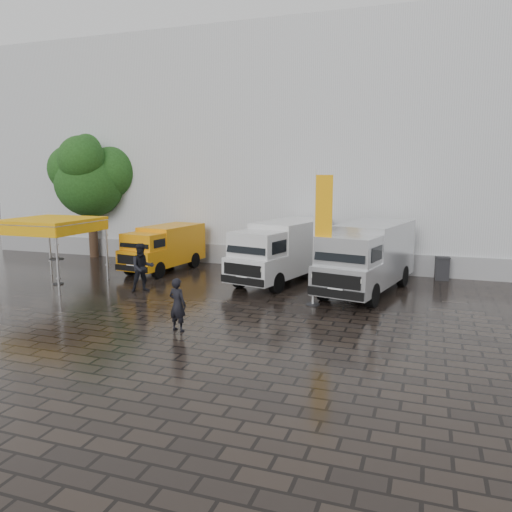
{
  "coord_description": "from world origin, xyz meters",
  "views": [
    {
      "loc": [
        5.04,
        -15.9,
        4.73
      ],
      "look_at": [
        -1.27,
        2.2,
        1.52
      ],
      "focal_mm": 35.0,
      "sensor_mm": 36.0,
      "label": 1
    }
  ],
  "objects_px": {
    "van_yellow": "(164,249)",
    "wheelie_bin": "(442,268)",
    "canopy_tent": "(50,223)",
    "person_front": "(178,305)",
    "person_tent": "(142,268)",
    "van_white": "(282,252)",
    "cocktail_table": "(58,271)",
    "flagpole": "(319,231)",
    "van_silver": "(367,259)"
  },
  "relations": [
    {
      "from": "van_yellow",
      "to": "wheelie_bin",
      "type": "relative_size",
      "value": 4.51
    },
    {
      "from": "wheelie_bin",
      "to": "canopy_tent",
      "type": "bearing_deg",
      "value": -161.03
    },
    {
      "from": "canopy_tent",
      "to": "person_front",
      "type": "relative_size",
      "value": 2.04
    },
    {
      "from": "person_front",
      "to": "person_tent",
      "type": "distance_m",
      "value": 5.56
    },
    {
      "from": "van_white",
      "to": "cocktail_table",
      "type": "height_order",
      "value": "van_white"
    },
    {
      "from": "cocktail_table",
      "to": "person_tent",
      "type": "distance_m",
      "value": 4.18
    },
    {
      "from": "van_white",
      "to": "person_front",
      "type": "height_order",
      "value": "van_white"
    },
    {
      "from": "flagpole",
      "to": "person_front",
      "type": "height_order",
      "value": "flagpole"
    },
    {
      "from": "cocktail_table",
      "to": "person_tent",
      "type": "height_order",
      "value": "person_tent"
    },
    {
      "from": "wheelie_bin",
      "to": "person_front",
      "type": "xyz_separation_m",
      "value": [
        -7.67,
        -10.42,
        0.3
      ]
    },
    {
      "from": "van_yellow",
      "to": "wheelie_bin",
      "type": "height_order",
      "value": "van_yellow"
    },
    {
      "from": "flagpole",
      "to": "person_front",
      "type": "relative_size",
      "value": 2.97
    },
    {
      "from": "van_silver",
      "to": "flagpole",
      "type": "xyz_separation_m",
      "value": [
        -1.4,
        -2.54,
        1.34
      ]
    },
    {
      "from": "person_tent",
      "to": "cocktail_table",
      "type": "bearing_deg",
      "value": 136.71
    },
    {
      "from": "van_yellow",
      "to": "van_white",
      "type": "height_order",
      "value": "van_white"
    },
    {
      "from": "cocktail_table",
      "to": "wheelie_bin",
      "type": "bearing_deg",
      "value": 22.28
    },
    {
      "from": "van_yellow",
      "to": "cocktail_table",
      "type": "xyz_separation_m",
      "value": [
        -2.85,
        -4.06,
        -0.53
      ]
    },
    {
      "from": "canopy_tent",
      "to": "wheelie_bin",
      "type": "distance_m",
      "value": 17.15
    },
    {
      "from": "flagpole",
      "to": "cocktail_table",
      "type": "bearing_deg",
      "value": -178.72
    },
    {
      "from": "flagpole",
      "to": "van_white",
      "type": "bearing_deg",
      "value": 124.78
    },
    {
      "from": "van_white",
      "to": "cocktail_table",
      "type": "xyz_separation_m",
      "value": [
        -8.94,
        -3.62,
        -0.75
      ]
    },
    {
      "from": "canopy_tent",
      "to": "person_tent",
      "type": "bearing_deg",
      "value": 1.65
    },
    {
      "from": "van_yellow",
      "to": "canopy_tent",
      "type": "bearing_deg",
      "value": -119.0
    },
    {
      "from": "flagpole",
      "to": "van_silver",
      "type": "bearing_deg",
      "value": 61.1
    },
    {
      "from": "van_white",
      "to": "van_silver",
      "type": "bearing_deg",
      "value": 1.38
    },
    {
      "from": "van_yellow",
      "to": "van_white",
      "type": "relative_size",
      "value": 0.78
    },
    {
      "from": "van_yellow",
      "to": "flagpole",
      "type": "xyz_separation_m",
      "value": [
        8.44,
        -3.81,
        1.61
      ]
    },
    {
      "from": "van_silver",
      "to": "cocktail_table",
      "type": "distance_m",
      "value": 13.02
    },
    {
      "from": "van_silver",
      "to": "wheelie_bin",
      "type": "relative_size",
      "value": 6.03
    },
    {
      "from": "canopy_tent",
      "to": "van_white",
      "type": "bearing_deg",
      "value": 22.09
    },
    {
      "from": "person_front",
      "to": "person_tent",
      "type": "bearing_deg",
      "value": -35.56
    },
    {
      "from": "van_silver",
      "to": "cocktail_table",
      "type": "relative_size",
      "value": 5.64
    },
    {
      "from": "cocktail_table",
      "to": "person_front",
      "type": "distance_m",
      "value": 8.89
    },
    {
      "from": "van_white",
      "to": "flagpole",
      "type": "distance_m",
      "value": 4.34
    },
    {
      "from": "person_front",
      "to": "canopy_tent",
      "type": "bearing_deg",
      "value": -14.28
    },
    {
      "from": "van_white",
      "to": "canopy_tent",
      "type": "height_order",
      "value": "canopy_tent"
    },
    {
      "from": "van_silver",
      "to": "wheelie_bin",
      "type": "xyz_separation_m",
      "value": [
        2.9,
        3.59,
        -0.84
      ]
    },
    {
      "from": "flagpole",
      "to": "person_tent",
      "type": "xyz_separation_m",
      "value": [
        -7.13,
        -0.2,
        -1.72
      ]
    },
    {
      "from": "cocktail_table",
      "to": "wheelie_bin",
      "type": "relative_size",
      "value": 1.07
    },
    {
      "from": "wheelie_bin",
      "to": "person_front",
      "type": "bearing_deg",
      "value": -129.68
    },
    {
      "from": "van_silver",
      "to": "van_yellow",
      "type": "bearing_deg",
      "value": -175.05
    },
    {
      "from": "van_silver",
      "to": "person_front",
      "type": "distance_m",
      "value": 8.35
    },
    {
      "from": "van_silver",
      "to": "person_tent",
      "type": "bearing_deg",
      "value": -149.9
    },
    {
      "from": "van_yellow",
      "to": "flagpole",
      "type": "relative_size",
      "value": 0.97
    },
    {
      "from": "van_white",
      "to": "van_silver",
      "type": "xyz_separation_m",
      "value": [
        3.75,
        -0.83,
        0.05
      ]
    },
    {
      "from": "flagpole",
      "to": "wheelie_bin",
      "type": "relative_size",
      "value": 4.65
    },
    {
      "from": "van_silver",
      "to": "person_tent",
      "type": "height_order",
      "value": "van_silver"
    },
    {
      "from": "canopy_tent",
      "to": "cocktail_table",
      "type": "relative_size",
      "value": 2.99
    },
    {
      "from": "van_white",
      "to": "flagpole",
      "type": "height_order",
      "value": "flagpole"
    },
    {
      "from": "person_tent",
      "to": "van_silver",
      "type": "bearing_deg",
      "value": -26.26
    }
  ]
}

